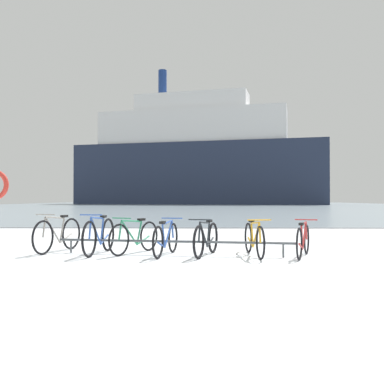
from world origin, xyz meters
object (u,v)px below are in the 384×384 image
(bicycle_1, at_px, (99,236))
(bicycle_3, at_px, (166,239))
(ferry_ship, at_px, (196,158))
(bicycle_0, at_px, (58,234))
(bicycle_4, at_px, (206,239))
(bicycle_6, at_px, (303,240))
(bicycle_2, at_px, (135,237))
(bicycle_5, at_px, (254,239))

(bicycle_1, distance_m, bicycle_3, 1.43)
(bicycle_3, bearing_deg, ferry_ship, 89.89)
(bicycle_0, bearing_deg, bicycle_4, -10.65)
(ferry_ship, bearing_deg, bicycle_1, -91.14)
(bicycle_4, distance_m, bicycle_6, 1.93)
(bicycle_3, bearing_deg, bicycle_6, -3.62)
(bicycle_2, relative_size, bicycle_6, 1.02)
(bicycle_1, relative_size, ferry_ship, 0.04)
(bicycle_4, bearing_deg, bicycle_5, -0.73)
(bicycle_6, relative_size, ferry_ship, 0.03)
(ferry_ship, bearing_deg, bicycle_2, -90.61)
(bicycle_2, height_order, bicycle_3, bicycle_2)
(bicycle_0, xyz_separation_m, ferry_ship, (2.54, 78.04, 8.83))
(bicycle_2, distance_m, bicycle_6, 3.47)
(bicycle_0, relative_size, bicycle_6, 1.14)
(bicycle_5, height_order, bicycle_6, bicycle_5)
(bicycle_4, height_order, bicycle_5, same)
(bicycle_5, relative_size, ferry_ship, 0.03)
(bicycle_5, bearing_deg, bicycle_1, 175.46)
(bicycle_1, height_order, bicycle_4, bicycle_1)
(bicycle_2, distance_m, ferry_ship, 78.77)
(bicycle_2, height_order, bicycle_5, bicycle_2)
(bicycle_4, xyz_separation_m, ferry_ship, (-0.67, 78.64, 8.86))
(bicycle_5, height_order, ferry_ship, ferry_ship)
(bicycle_3, height_order, bicycle_6, bicycle_3)
(bicycle_1, height_order, bicycle_5, bicycle_1)
(bicycle_2, relative_size, bicycle_5, 0.88)
(bicycle_1, distance_m, bicycle_4, 2.24)
(bicycle_5, distance_m, bicycle_6, 0.96)
(bicycle_2, height_order, ferry_ship, ferry_ship)
(bicycle_2, bearing_deg, bicycle_4, -13.94)
(bicycle_1, xyz_separation_m, bicycle_3, (1.41, -0.21, -0.04))
(bicycle_4, xyz_separation_m, bicycle_5, (0.96, -0.01, 0.00))
(bicycle_6, bearing_deg, bicycle_3, 176.38)
(bicycle_1, relative_size, bicycle_6, 1.19)
(bicycle_1, bearing_deg, ferry_ship, 88.86)
(bicycle_3, distance_m, bicycle_5, 1.78)
(bicycle_6, bearing_deg, ferry_ship, 91.88)
(ferry_ship, bearing_deg, bicycle_6, -88.12)
(bicycle_1, xyz_separation_m, bicycle_4, (2.23, -0.24, -0.04))
(bicycle_1, distance_m, bicycle_6, 4.17)
(bicycle_5, xyz_separation_m, ferry_ship, (-1.63, 78.66, 8.86))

